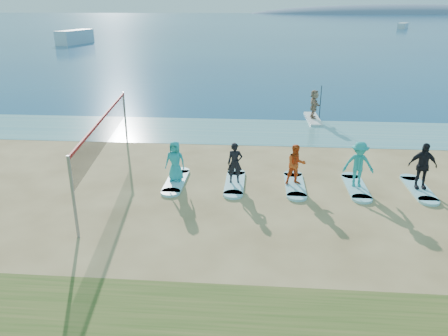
# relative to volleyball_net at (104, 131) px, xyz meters

# --- Properties ---
(ground) EXTENTS (600.00, 600.00, 0.00)m
(ground) POSITION_rel_volleyball_net_xyz_m (5.70, -3.37, -1.90)
(ground) COLOR tan
(ground) RESTS_ON ground
(shallow_water) EXTENTS (600.00, 600.00, 0.00)m
(shallow_water) POSITION_rel_volleyball_net_xyz_m (5.70, 7.13, -1.90)
(shallow_water) COLOR teal
(shallow_water) RESTS_ON ground
(ocean) EXTENTS (600.00, 600.00, 0.00)m
(ocean) POSITION_rel_volleyball_net_xyz_m (5.70, 156.63, -1.90)
(ocean) COLOR navy
(ocean) RESTS_ON ground
(island_ridge) EXTENTS (220.00, 56.00, 18.00)m
(island_ridge) POSITION_rel_volleyball_net_xyz_m (100.70, 296.63, -1.90)
(island_ridge) COLOR slate
(island_ridge) RESTS_ON ground
(volleyball_net) EXTENTS (1.27, 9.01, 2.50)m
(volleyball_net) POSITION_rel_volleyball_net_xyz_m (0.00, 0.00, 0.00)
(volleyball_net) COLOR gray
(volleyball_net) RESTS_ON ground
(paddleboard) EXTENTS (0.81, 3.02, 0.12)m
(paddleboard) POSITION_rel_volleyball_net_xyz_m (8.84, 9.84, -1.84)
(paddleboard) COLOR silver
(paddleboard) RESTS_ON ground
(paddleboarder) EXTENTS (0.49, 1.51, 1.62)m
(paddleboarder) POSITION_rel_volleyball_net_xyz_m (8.84, 9.84, -0.97)
(paddleboarder) COLOR tan
(paddleboarder) RESTS_ON paddleboard
(boat_offshore_a) EXTENTS (3.72, 8.33, 2.21)m
(boat_offshore_a) POSITION_rel_volleyball_net_xyz_m (-25.13, 58.00, -1.90)
(boat_offshore_a) COLOR silver
(boat_offshore_a) RESTS_ON ground
(boat_offshore_b) EXTENTS (4.41, 6.65, 1.45)m
(boat_offshore_b) POSITION_rel_volleyball_net_xyz_m (43.55, 111.12, -1.90)
(boat_offshore_b) COLOR silver
(boat_offshore_b) RESTS_ON ground
(surfboard_0) EXTENTS (0.70, 2.20, 0.09)m
(surfboard_0) POSITION_rel_volleyball_net_xyz_m (2.65, -0.15, -1.86)
(surfboard_0) COLOR #95DBE7
(surfboard_0) RESTS_ON ground
(student_0) EXTENTS (0.80, 0.57, 1.53)m
(student_0) POSITION_rel_volleyball_net_xyz_m (2.65, -0.15, -1.05)
(student_0) COLOR teal
(student_0) RESTS_ON surfboard_0
(surfboard_1) EXTENTS (0.70, 2.20, 0.09)m
(surfboard_1) POSITION_rel_volleyball_net_xyz_m (4.87, -0.15, -1.86)
(surfboard_1) COLOR #95DBE7
(surfboard_1) RESTS_ON ground
(student_1) EXTENTS (0.59, 0.42, 1.51)m
(student_1) POSITION_rel_volleyball_net_xyz_m (4.87, -0.15, -1.06)
(student_1) COLOR black
(student_1) RESTS_ON surfboard_1
(surfboard_2) EXTENTS (0.70, 2.20, 0.09)m
(surfboard_2) POSITION_rel_volleyball_net_xyz_m (7.09, -0.15, -1.86)
(surfboard_2) COLOR #95DBE7
(surfboard_2) RESTS_ON ground
(student_2) EXTENTS (0.85, 0.73, 1.51)m
(student_2) POSITION_rel_volleyball_net_xyz_m (7.09, -0.15, -1.06)
(student_2) COLOR #CE4615
(student_2) RESTS_ON surfboard_2
(surfboard_3) EXTENTS (0.70, 2.20, 0.09)m
(surfboard_3) POSITION_rel_volleyball_net_xyz_m (9.32, -0.15, -1.86)
(surfboard_3) COLOR #95DBE7
(surfboard_3) RESTS_ON ground
(student_3) EXTENTS (1.12, 0.69, 1.68)m
(student_3) POSITION_rel_volleyball_net_xyz_m (9.32, -0.15, -0.98)
(student_3) COLOR teal
(student_3) RESTS_ON surfboard_3
(surfboard_4) EXTENTS (0.70, 2.20, 0.09)m
(surfboard_4) POSITION_rel_volleyball_net_xyz_m (11.54, -0.15, -1.86)
(surfboard_4) COLOR #95DBE7
(surfboard_4) RESTS_ON ground
(student_4) EXTENTS (1.00, 0.44, 1.69)m
(student_4) POSITION_rel_volleyball_net_xyz_m (11.54, -0.15, -0.97)
(student_4) COLOR black
(student_4) RESTS_ON surfboard_4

